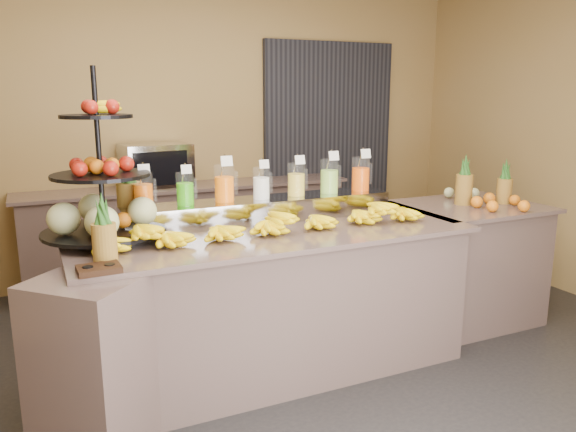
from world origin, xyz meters
TOP-DOWN VIEW (x-y plane):
  - ground at (0.00, 0.00)m, footprint 6.00×6.00m
  - room_envelope at (0.19, 0.79)m, footprint 6.04×5.02m
  - buffet_counter at (-0.12, 0.26)m, footprint 2.75×1.25m
  - right_counter at (1.70, 0.40)m, footprint 1.08×0.88m
  - back_ledge at (0.00, 2.25)m, footprint 3.10×0.55m
  - pitcher_tray at (0.04, 0.58)m, footprint 1.85×0.30m
  - juice_pitcher_orange_a at (-0.74, 0.58)m, footprint 0.12×0.12m
  - juice_pitcher_green at (-0.48, 0.58)m, footprint 0.11×0.12m
  - juice_pitcher_orange_b at (-0.22, 0.58)m, footprint 0.13×0.14m
  - juice_pitcher_milk at (0.04, 0.58)m, footprint 0.11×0.12m
  - juice_pitcher_lemon at (0.30, 0.58)m, footprint 0.12×0.13m
  - juice_pitcher_lime at (0.56, 0.58)m, footprint 0.13×0.13m
  - juice_pitcher_orange_c at (0.82, 0.58)m, footprint 0.13×0.14m
  - banana_heap at (-0.05, 0.24)m, footprint 2.18×0.20m
  - fruit_stand at (-0.94, 0.48)m, footprint 0.76×0.76m
  - condiment_caddy at (-1.10, -0.13)m, footprint 0.21×0.16m
  - pineapple_left_a at (-1.05, 0.00)m, footprint 0.12×0.12m
  - pineapple_left_b at (-0.80, 0.72)m, footprint 0.16×0.16m
  - right_fruit_pile at (1.81, 0.29)m, footprint 0.44×0.42m
  - oven_warmer at (-0.31, 2.25)m, footprint 0.63×0.47m

SIDE VIEW (x-z plane):
  - ground at x=0.00m, z-range 0.00..0.00m
  - buffet_counter at x=-0.12m, z-range 0.00..0.93m
  - back_ledge at x=0.00m, z-range 0.00..0.93m
  - right_counter at x=1.70m, z-range 0.00..0.93m
  - condiment_caddy at x=-1.10m, z-range 0.93..0.96m
  - banana_heap at x=-0.05m, z-range 0.91..1.09m
  - right_fruit_pile at x=1.81m, z-range 0.89..1.12m
  - pitcher_tray at x=0.04m, z-range 0.93..1.08m
  - pineapple_left_a at x=-1.05m, z-range 0.88..1.25m
  - pineapple_left_b at x=-0.80m, z-range 0.88..1.33m
  - oven_warmer at x=-0.31m, z-range 0.93..1.33m
  - juice_pitcher_green at x=-0.48m, z-range 1.04..1.31m
  - juice_pitcher_milk at x=0.04m, z-range 1.04..1.31m
  - juice_pitcher_orange_a at x=-0.74m, z-range 1.03..1.32m
  - fruit_stand at x=-0.94m, z-range 0.68..1.68m
  - juice_pitcher_lemon at x=0.30m, z-range 1.03..1.33m
  - juice_pitcher_lime at x=0.56m, z-range 1.03..1.34m
  - juice_pitcher_orange_b at x=-0.22m, z-range 1.03..1.35m
  - juice_pitcher_orange_c at x=0.82m, z-range 1.03..1.35m
  - room_envelope at x=0.19m, z-range 0.47..3.29m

